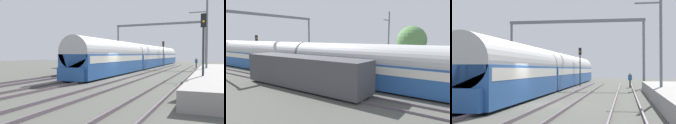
# 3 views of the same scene
# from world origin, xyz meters

# --- Properties ---
(ground) EXTENTS (120.00, 120.00, 0.00)m
(ground) POSITION_xyz_m (0.00, 0.00, 0.00)
(ground) COLOR #4E4F48
(track_far_west) EXTENTS (1.52, 60.00, 0.16)m
(track_far_west) POSITION_xyz_m (-5.72, 0.00, 0.08)
(track_far_west) COLOR #60525C
(track_far_west) RESTS_ON ground
(track_west) EXTENTS (1.52, 60.00, 0.16)m
(track_west) POSITION_xyz_m (-1.91, 0.00, 0.08)
(track_west) COLOR #60525C
(track_west) RESTS_ON ground
(track_east) EXTENTS (1.52, 60.00, 0.16)m
(track_east) POSITION_xyz_m (1.91, 0.00, 0.08)
(track_east) COLOR #60525C
(track_east) RESTS_ON ground
(track_far_east) EXTENTS (1.52, 60.00, 0.16)m
(track_far_east) POSITION_xyz_m (5.72, 0.00, 0.08)
(track_far_east) COLOR #60525C
(track_far_east) RESTS_ON ground
(platform) EXTENTS (4.40, 28.00, 0.90)m
(platform) POSITION_xyz_m (9.54, 2.00, 0.45)
(platform) COLOR gray
(platform) RESTS_ON ground
(passenger_train) EXTENTS (2.93, 49.20, 3.82)m
(passenger_train) POSITION_xyz_m (-1.91, 19.06, 1.97)
(passenger_train) COLOR #28569E
(passenger_train) RESTS_ON ground
(freight_car) EXTENTS (2.80, 13.00, 2.70)m
(freight_car) POSITION_xyz_m (-5.72, 7.21, 1.47)
(freight_car) COLOR #47474C
(freight_car) RESTS_ON ground
(person_crossing) EXTENTS (0.43, 0.46, 1.73)m
(person_crossing) POSITION_xyz_m (6.21, 20.62, 1.03)
(person_crossing) COLOR #383838
(person_crossing) RESTS_ON ground
(railway_signal_near) EXTENTS (0.36, 0.30, 5.05)m
(railway_signal_near) POSITION_xyz_m (8.09, -4.81, 3.23)
(railway_signal_near) COLOR #2D2D33
(railway_signal_near) RESTS_ON ground
(railway_signal_far) EXTENTS (0.36, 0.30, 4.86)m
(railway_signal_far) POSITION_xyz_m (0.01, 23.56, 3.12)
(railway_signal_far) COLOR #2D2D33
(railway_signal_far) RESTS_ON ground
(catenary_gantry) EXTENTS (15.84, 0.28, 7.86)m
(catenary_gantry) POSITION_xyz_m (0.00, 19.45, 5.86)
(catenary_gantry) COLOR slate
(catenary_gantry) RESTS_ON ground
(catenary_pole_east_mid) EXTENTS (1.90, 0.20, 8.00)m
(catenary_pole_east_mid) POSITION_xyz_m (8.07, 4.75, 4.15)
(catenary_pole_east_mid) COLOR slate
(catenary_pole_east_mid) RESTS_ON ground
(tree_west_background) EXTENTS (3.94, 3.94, 5.60)m
(tree_west_background) POSITION_xyz_m (-13.52, 15.97, 3.62)
(tree_west_background) COLOR #4C3826
(tree_west_background) RESTS_ON ground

